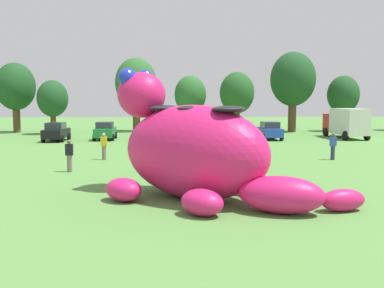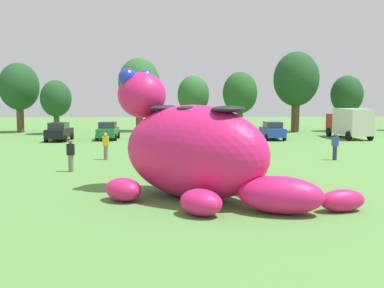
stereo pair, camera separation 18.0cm
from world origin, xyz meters
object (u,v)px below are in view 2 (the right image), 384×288
giant_inflatable_creature (194,150)px  car_silver (150,131)px  car_orange (234,131)px  car_green (108,131)px  spectator_mid_field (156,137)px  car_yellow (193,131)px  spectator_near_inflatable (106,146)px  box_truck (349,122)px  spectator_wandering (71,156)px  spectator_by_cars (335,147)px  car_blue (272,131)px  car_black (59,132)px

giant_inflatable_creature → car_silver: bearing=96.8°
car_silver → car_orange: (7.96, -1.24, 0.00)m
car_green → car_orange: size_ratio=0.98×
spectator_mid_field → car_orange: bearing=41.9°
car_yellow → spectator_near_inflatable: car_yellow is taller
car_green → spectator_near_inflatable: 14.23m
car_silver → spectator_mid_field: bearing=-83.7°
car_orange → spectator_near_inflatable: bearing=-128.1°
giant_inflatable_creature → box_truck: size_ratio=1.45×
spectator_mid_field → spectator_near_inflatable: bearing=-114.4°
spectator_near_inflatable → spectator_wandering: bearing=-103.7°
giant_inflatable_creature → car_green: (-7.06, 25.02, -0.99)m
car_orange → spectator_wandering: size_ratio=2.47×
giant_inflatable_creature → spectator_near_inflatable: giant_inflatable_creature is taller
car_silver → spectator_by_cars: car_silver is taller
car_silver → car_blue: (11.72, -0.58, 0.00)m
giant_inflatable_creature → car_blue: size_ratio=2.28×
giant_inflatable_creature → car_yellow: bearing=87.5°
giant_inflatable_creature → spectator_wandering: size_ratio=5.49×
car_black → spectator_near_inflatable: (6.31, -12.93, -0.01)m
spectator_wandering → spectator_by_cars: bearing=13.6°
giant_inflatable_creature → spectator_by_cars: bearing=47.2°
giant_inflatable_creature → car_green: 26.02m
car_silver → car_blue: bearing=-2.8°
giant_inflatable_creature → car_yellow: 24.40m
car_green → car_silver: 4.06m
car_orange → car_blue: (3.76, 0.66, 0.00)m
car_green → car_yellow: 8.14m
giant_inflatable_creature → car_black: bearing=115.5°
spectator_near_inflatable → spectator_by_cars: (14.45, -0.80, 0.00)m
car_green → car_orange: 12.10m
box_truck → spectator_mid_field: size_ratio=3.78×
car_orange → car_blue: bearing=9.9°
car_orange → spectator_by_cars: size_ratio=2.47×
car_yellow → car_green: bearing=175.3°
car_green → box_truck: 23.63m
car_green → spectator_wandering: size_ratio=2.42×
car_orange → spectator_wandering: car_orange is taller
car_black → spectator_by_cars: size_ratio=2.40×
car_orange → box_truck: bearing=7.5°
car_silver → car_yellow: size_ratio=0.97×
car_green → car_orange: bearing=-6.1°
giant_inflatable_creature → spectator_near_inflatable: size_ratio=5.49×
car_green → box_truck: bearing=0.5°
spectator_by_cars → box_truck: bearing=64.6°
box_truck → spectator_mid_field: box_truck is taller
car_silver → spectator_wandering: (-3.18, -18.58, -0.01)m
car_yellow → spectator_mid_field: 7.72m
giant_inflatable_creature → car_silver: size_ratio=2.29×
spectator_by_cars → spectator_mid_field: bearing=148.0°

